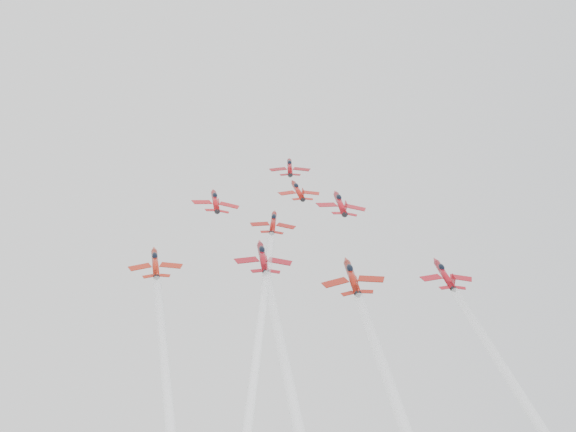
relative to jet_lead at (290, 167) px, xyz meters
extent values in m
cylinder|color=maroon|center=(0.00, -0.29, -0.29)|extent=(1.08, 8.63, 6.66)
cone|color=maroon|center=(0.00, 4.59, 3.23)|extent=(1.08, 2.39, 2.15)
cone|color=black|center=(0.00, -4.76, -3.53)|extent=(1.08, 1.59, 1.57)
ellipsoid|color=black|center=(0.00, 1.26, 1.43)|extent=(0.99, 2.28, 1.99)
cube|color=maroon|center=(-2.66, -0.90, -0.80)|extent=(4.03, 2.58, 1.12)
cube|color=maroon|center=(2.66, -0.90, -0.80)|extent=(4.03, 2.58, 1.12)
cube|color=maroon|center=(0.00, -4.50, -1.88)|extent=(0.12, 2.59, 2.64)
cube|color=maroon|center=(-1.38, -3.96, -2.95)|extent=(1.93, 1.28, 0.64)
cube|color=maroon|center=(1.38, -3.96, -2.95)|extent=(1.93, 1.28, 0.64)
cylinder|color=#B11016|center=(-17.08, -18.09, -13.17)|extent=(1.11, 8.83, 6.82)
cone|color=#B11016|center=(-17.08, -13.10, -9.56)|extent=(1.11, 2.45, 2.20)
cone|color=black|center=(-17.08, -22.68, -16.48)|extent=(1.11, 1.63, 1.61)
ellipsoid|color=black|center=(-17.08, -16.51, -11.40)|extent=(1.01, 2.33, 2.04)
cube|color=#B11016|center=(-19.81, -18.72, -13.68)|extent=(4.12, 2.64, 1.15)
cube|color=#B11016|center=(-14.36, -18.72, -13.68)|extent=(4.12, 2.64, 1.15)
cube|color=#B11016|center=(-17.08, -22.40, -14.79)|extent=(0.12, 2.66, 2.70)
cube|color=#B11016|center=(-18.50, -21.86, -15.89)|extent=(1.98, 1.31, 0.66)
cube|color=#B11016|center=(-15.67, -21.86, -15.89)|extent=(1.98, 1.31, 0.66)
cylinder|color=#AC1810|center=(0.33, -12.20, -8.91)|extent=(1.03, 8.23, 6.35)
cone|color=#AC1810|center=(0.33, -7.55, -5.54)|extent=(1.03, 2.28, 2.05)
cone|color=black|center=(0.33, -16.47, -11.99)|extent=(1.03, 1.52, 1.50)
ellipsoid|color=black|center=(0.33, -10.72, -7.26)|extent=(0.94, 2.17, 1.90)
cube|color=#AC1810|center=(-2.21, -12.78, -9.39)|extent=(3.84, 2.46, 1.07)
cube|color=#AC1810|center=(2.87, -12.78, -9.39)|extent=(3.84, 2.46, 1.07)
cube|color=#AC1810|center=(0.33, -16.21, -10.42)|extent=(0.11, 2.48, 2.52)
cube|color=#AC1810|center=(-0.99, -15.71, -11.44)|extent=(1.84, 1.22, 0.61)
cube|color=#AC1810|center=(1.65, -15.71, -11.44)|extent=(1.84, 1.22, 0.61)
cylinder|color=#A9101A|center=(8.28, -17.57, -12.79)|extent=(1.21, 9.59, 7.40)
cone|color=#A9101A|center=(8.28, -12.16, -8.88)|extent=(1.21, 2.66, 2.39)
cone|color=black|center=(8.28, -22.55, -16.39)|extent=(1.21, 1.77, 1.75)
ellipsoid|color=black|center=(8.28, -15.85, -10.87)|extent=(1.10, 2.53, 2.21)
cube|color=#A9101A|center=(5.32, -18.25, -13.35)|extent=(4.47, 2.87, 1.24)
cube|color=#A9101A|center=(11.23, -18.25, -13.35)|extent=(4.47, 2.87, 1.24)
cube|color=#A9101A|center=(8.28, -22.25, -14.55)|extent=(0.13, 2.88, 2.93)
cube|color=#A9101A|center=(6.74, -21.66, -15.75)|extent=(2.15, 1.42, 0.71)
cube|color=#A9101A|center=(9.81, -21.66, -15.75)|extent=(2.15, 1.42, 0.71)
cylinder|color=maroon|center=(-6.32, -26.18, -19.02)|extent=(1.01, 8.00, 6.17)
cone|color=maroon|center=(-6.32, -21.66, -15.75)|extent=(1.01, 2.22, 1.99)
cone|color=black|center=(-6.32, -30.33, -22.02)|extent=(1.01, 1.48, 1.46)
ellipsoid|color=black|center=(-6.32, -24.74, -17.41)|extent=(0.91, 2.11, 1.85)
cube|color=maroon|center=(-8.79, -26.75, -19.48)|extent=(3.73, 2.39, 1.04)
cube|color=maroon|center=(-3.85, -26.75, -19.48)|extent=(3.73, 2.39, 1.04)
cube|color=maroon|center=(-6.32, -30.08, -20.49)|extent=(0.11, 2.41, 2.45)
cube|color=maroon|center=(-7.60, -29.59, -21.48)|extent=(1.79, 1.18, 0.60)
cube|color=maroon|center=(-5.04, -29.59, -21.48)|extent=(1.79, 1.18, 0.60)
cylinder|color=white|center=(-6.32, -63.98, -46.35)|extent=(1.28, 67.45, 49.27)
cylinder|color=#A82010|center=(-27.32, -40.96, -29.70)|extent=(1.03, 8.23, 6.35)
cone|color=#A82010|center=(-27.32, -36.31, -26.34)|extent=(1.03, 2.28, 2.05)
cone|color=black|center=(-27.32, -45.23, -32.79)|extent=(1.03, 1.52, 1.50)
ellipsoid|color=black|center=(-27.32, -39.48, -28.05)|extent=(0.94, 2.17, 1.90)
cube|color=#A82010|center=(-29.86, -41.54, -30.18)|extent=(3.84, 2.46, 1.07)
cube|color=#A82010|center=(-24.78, -41.54, -30.18)|extent=(3.84, 2.46, 1.07)
cube|color=#A82010|center=(-27.32, -44.97, -31.21)|extent=(0.11, 2.47, 2.52)
cube|color=#A82010|center=(-28.64, -44.47, -32.24)|extent=(1.84, 1.22, 0.61)
cube|color=#A82010|center=(-26.00, -44.47, -32.24)|extent=(1.84, 1.22, 0.61)
cylinder|color=maroon|center=(-9.28, -38.58, -27.98)|extent=(1.16, 9.23, 7.12)
cone|color=maroon|center=(-9.28, -33.37, -24.21)|extent=(1.16, 2.56, 2.30)
cone|color=black|center=(-9.28, -43.37, -31.45)|extent=(1.16, 1.71, 1.68)
ellipsoid|color=black|center=(-9.28, -36.92, -26.14)|extent=(1.06, 2.44, 2.13)
cube|color=maroon|center=(-12.13, -39.23, -28.52)|extent=(4.31, 2.76, 1.20)
cube|color=maroon|center=(-6.43, -39.23, -28.52)|extent=(4.31, 2.76, 1.20)
cube|color=maroon|center=(-9.28, -43.08, -29.68)|extent=(0.13, 2.78, 2.82)
cube|color=maroon|center=(-10.76, -42.51, -30.83)|extent=(2.07, 1.37, 0.69)
cube|color=maroon|center=(-7.81, -42.51, -30.83)|extent=(2.07, 1.37, 0.69)
cylinder|color=maroon|center=(5.12, -44.04, -31.93)|extent=(1.22, 9.70, 7.48)
cone|color=maroon|center=(5.12, -38.56, -27.97)|extent=(1.22, 2.69, 2.42)
cone|color=black|center=(5.12, -49.07, -35.57)|extent=(1.22, 1.79, 1.77)
ellipsoid|color=black|center=(5.12, -42.30, -29.99)|extent=(1.11, 2.56, 2.24)
cube|color=maroon|center=(2.13, -44.73, -32.50)|extent=(4.53, 2.90, 1.26)
cube|color=maroon|center=(8.11, -44.73, -32.50)|extent=(4.53, 2.90, 1.26)
cube|color=maroon|center=(5.12, -48.77, -33.71)|extent=(0.13, 2.92, 2.97)
cube|color=maroon|center=(3.57, -48.17, -34.92)|extent=(2.17, 1.43, 0.72)
cube|color=maroon|center=(6.67, -48.17, -34.92)|extent=(2.17, 1.43, 0.72)
cylinder|color=maroon|center=(21.34, -42.78, -31.02)|extent=(1.06, 8.40, 6.48)
cone|color=maroon|center=(21.34, -38.04, -27.59)|extent=(1.06, 2.33, 2.09)
cone|color=black|center=(21.34, -47.14, -34.17)|extent=(1.06, 1.55, 1.53)
ellipsoid|color=black|center=(21.34, -41.27, -29.34)|extent=(0.96, 2.22, 1.94)
cube|color=maroon|center=(18.75, -43.38, -31.51)|extent=(3.92, 2.51, 1.09)
cube|color=maroon|center=(23.94, -43.38, -31.51)|extent=(3.92, 2.51, 1.09)
cube|color=maroon|center=(21.34, -46.88, -32.56)|extent=(0.12, 2.53, 2.57)
cube|color=maroon|center=(20.00, -46.36, -33.61)|extent=(1.88, 1.24, 0.62)
cube|color=maroon|center=(22.69, -46.36, -33.61)|extent=(1.88, 1.24, 0.62)
camera|label=1|loc=(-20.94, -173.26, -51.79)|focal=50.00mm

